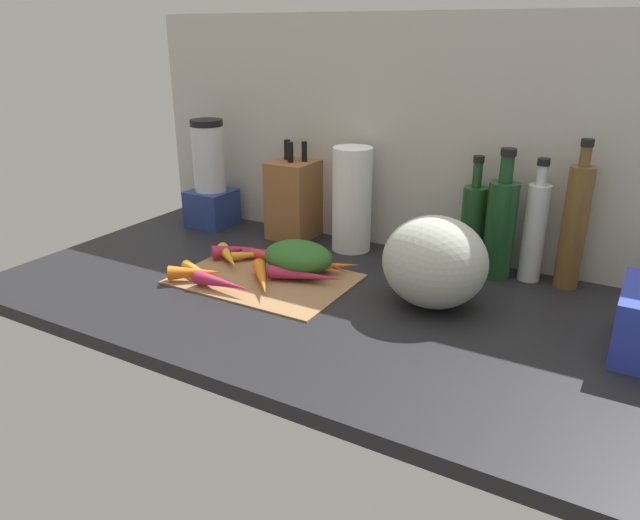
{
  "coord_description": "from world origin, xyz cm",
  "views": [
    {
      "loc": [
        51.28,
        -107.23,
        55.88
      ],
      "look_at": [
        -9.47,
        -1.63,
        8.73
      ],
      "focal_mm": 33.58,
      "sensor_mm": 36.0,
      "label": 1
    }
  ],
  "objects_px": {
    "carrot_7": "(229,257)",
    "bottle_2": "(535,230)",
    "carrot_0": "(306,276)",
    "carrot_4": "(205,275)",
    "carrot_5": "(280,259)",
    "carrot_8": "(271,253)",
    "bottle_0": "(473,225)",
    "carrot_1": "(325,266)",
    "carrot_11": "(234,250)",
    "knife_block": "(294,199)",
    "paper_towel_roll": "(352,200)",
    "carrot_2": "(223,283)",
    "carrot_3": "(197,272)",
    "carrot_10": "(325,263)",
    "carrot_9": "(255,254)",
    "cutting_board": "(265,278)",
    "carrot_6": "(262,278)",
    "blender_appliance": "(210,181)",
    "winter_squash": "(435,262)",
    "bottle_1": "(500,227)",
    "bottle_3": "(574,225)"
  },
  "relations": [
    {
      "from": "carrot_7",
      "to": "bottle_2",
      "type": "relative_size",
      "value": 0.48
    },
    {
      "from": "carrot_0",
      "to": "carrot_4",
      "type": "relative_size",
      "value": 1.02
    },
    {
      "from": "carrot_5",
      "to": "carrot_8",
      "type": "relative_size",
      "value": 1.19
    },
    {
      "from": "carrot_4",
      "to": "bottle_0",
      "type": "relative_size",
      "value": 0.63
    },
    {
      "from": "carrot_1",
      "to": "carrot_11",
      "type": "height_order",
      "value": "carrot_11"
    },
    {
      "from": "carrot_1",
      "to": "carrot_11",
      "type": "relative_size",
      "value": 1.46
    },
    {
      "from": "knife_block",
      "to": "bottle_0",
      "type": "relative_size",
      "value": 0.97
    },
    {
      "from": "carrot_11",
      "to": "paper_towel_roll",
      "type": "height_order",
      "value": "paper_towel_roll"
    },
    {
      "from": "carrot_2",
      "to": "bottle_0",
      "type": "bearing_deg",
      "value": 44.69
    },
    {
      "from": "carrot_0",
      "to": "carrot_8",
      "type": "distance_m",
      "value": 0.18
    },
    {
      "from": "carrot_3",
      "to": "paper_towel_roll",
      "type": "xyz_separation_m",
      "value": [
        0.21,
        0.39,
        0.11
      ]
    },
    {
      "from": "carrot_8",
      "to": "carrot_10",
      "type": "bearing_deg",
      "value": 1.39
    },
    {
      "from": "bottle_2",
      "to": "carrot_9",
      "type": "bearing_deg",
      "value": -159.88
    },
    {
      "from": "cutting_board",
      "to": "bottle_0",
      "type": "height_order",
      "value": "bottle_0"
    },
    {
      "from": "carrot_6",
      "to": "paper_towel_roll",
      "type": "xyz_separation_m",
      "value": [
        0.06,
        0.34,
        0.11
      ]
    },
    {
      "from": "carrot_0",
      "to": "bottle_0",
      "type": "height_order",
      "value": "bottle_0"
    },
    {
      "from": "carrot_7",
      "to": "blender_appliance",
      "type": "relative_size",
      "value": 0.44
    },
    {
      "from": "blender_appliance",
      "to": "paper_towel_roll",
      "type": "bearing_deg",
      "value": 2.43
    },
    {
      "from": "carrot_1",
      "to": "winter_squash",
      "type": "xyz_separation_m",
      "value": [
        0.28,
        -0.03,
        0.07
      ]
    },
    {
      "from": "carrot_0",
      "to": "bottle_0",
      "type": "xyz_separation_m",
      "value": [
        0.3,
        0.3,
        0.09
      ]
    },
    {
      "from": "carrot_11",
      "to": "knife_block",
      "type": "relative_size",
      "value": 0.41
    },
    {
      "from": "carrot_2",
      "to": "carrot_5",
      "type": "height_order",
      "value": "carrot_2"
    },
    {
      "from": "carrot_11",
      "to": "bottle_2",
      "type": "distance_m",
      "value": 0.74
    },
    {
      "from": "paper_towel_roll",
      "to": "carrot_3",
      "type": "bearing_deg",
      "value": -118.32
    },
    {
      "from": "carrot_3",
      "to": "carrot_10",
      "type": "xyz_separation_m",
      "value": [
        0.23,
        0.21,
        -0.0
      ]
    },
    {
      "from": "carrot_7",
      "to": "winter_squash",
      "type": "height_order",
      "value": "winter_squash"
    },
    {
      "from": "carrot_0",
      "to": "carrot_2",
      "type": "xyz_separation_m",
      "value": [
        -0.14,
        -0.13,
        0.0
      ]
    },
    {
      "from": "carrot_3",
      "to": "carrot_8",
      "type": "distance_m",
      "value": 0.22
    },
    {
      "from": "paper_towel_roll",
      "to": "carrot_6",
      "type": "bearing_deg",
      "value": -99.52
    },
    {
      "from": "carrot_3",
      "to": "knife_block",
      "type": "distance_m",
      "value": 0.41
    },
    {
      "from": "carrot_9",
      "to": "carrot_1",
      "type": "bearing_deg",
      "value": 2.65
    },
    {
      "from": "winter_squash",
      "to": "knife_block",
      "type": "relative_size",
      "value": 0.82
    },
    {
      "from": "cutting_board",
      "to": "carrot_11",
      "type": "bearing_deg",
      "value": 153.81
    },
    {
      "from": "carrot_1",
      "to": "carrot_5",
      "type": "xyz_separation_m",
      "value": [
        -0.13,
        -0.01,
        -0.0
      ]
    },
    {
      "from": "knife_block",
      "to": "carrot_10",
      "type": "bearing_deg",
      "value": -42.6
    },
    {
      "from": "carrot_5",
      "to": "carrot_6",
      "type": "relative_size",
      "value": 1.02
    },
    {
      "from": "carrot_3",
      "to": "bottle_1",
      "type": "relative_size",
      "value": 0.42
    },
    {
      "from": "carrot_11",
      "to": "carrot_4",
      "type": "bearing_deg",
      "value": -76.63
    },
    {
      "from": "winter_squash",
      "to": "bottle_0",
      "type": "relative_size",
      "value": 0.8
    },
    {
      "from": "cutting_board",
      "to": "bottle_0",
      "type": "xyz_separation_m",
      "value": [
        0.4,
        0.32,
        0.11
      ]
    },
    {
      "from": "carrot_4",
      "to": "paper_towel_roll",
      "type": "xyz_separation_m",
      "value": [
        0.19,
        0.38,
        0.12
      ]
    },
    {
      "from": "carrot_8",
      "to": "carrot_9",
      "type": "xyz_separation_m",
      "value": [
        -0.03,
        -0.03,
        -0.0
      ]
    },
    {
      "from": "carrot_1",
      "to": "bottle_0",
      "type": "height_order",
      "value": "bottle_0"
    },
    {
      "from": "cutting_board",
      "to": "carrot_5",
      "type": "xyz_separation_m",
      "value": [
        -0.02,
        0.09,
        0.02
      ]
    },
    {
      "from": "carrot_5",
      "to": "knife_block",
      "type": "xyz_separation_m",
      "value": [
        -0.09,
        0.22,
        0.09
      ]
    },
    {
      "from": "carrot_10",
      "to": "bottle_1",
      "type": "distance_m",
      "value": 0.43
    },
    {
      "from": "cutting_board",
      "to": "bottle_3",
      "type": "xyz_separation_m",
      "value": [
        0.63,
        0.32,
        0.14
      ]
    },
    {
      "from": "carrot_0",
      "to": "bottle_3",
      "type": "bearing_deg",
      "value": 29.45
    },
    {
      "from": "carrot_9",
      "to": "carrot_10",
      "type": "xyz_separation_m",
      "value": [
        0.19,
        0.03,
        0.0
      ]
    },
    {
      "from": "cutting_board",
      "to": "carrot_11",
      "type": "xyz_separation_m",
      "value": [
        -0.15,
        0.07,
        0.02
      ]
    }
  ]
}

